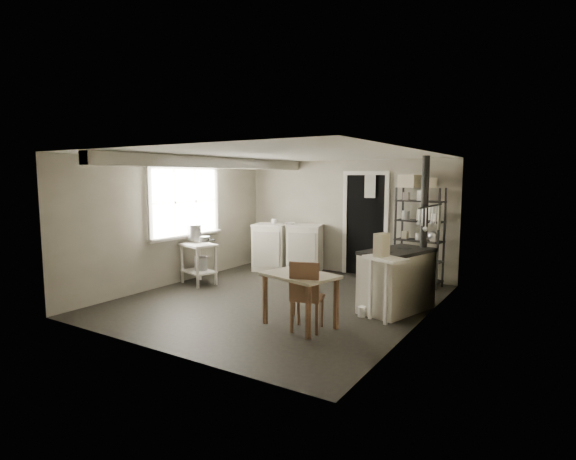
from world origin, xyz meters
The scene contains 31 objects.
floor centered at (0.00, 0.00, 0.00)m, with size 5.00×5.00×0.00m, color black.
ceiling centered at (0.00, 0.00, 2.30)m, with size 5.00×5.00×0.00m, color silver.
wall_back centered at (0.00, 2.50, 1.15)m, with size 4.50×0.02×2.30m, color #A69F8D.
wall_front centered at (0.00, -2.50, 1.15)m, with size 4.50×0.02×2.30m, color #A69F8D.
wall_left centered at (-2.25, 0.00, 1.15)m, with size 0.02×5.00×2.30m, color #A69F8D.
wall_right centered at (2.25, 0.00, 1.15)m, with size 0.02×5.00×2.30m, color #A69F8D.
window centered at (-2.22, 0.20, 1.50)m, with size 0.12×1.76×1.28m, color white, non-canonical shape.
doorway centered at (0.45, 2.47, 1.00)m, with size 0.96×0.10×2.08m, color white, non-canonical shape.
ceiling_beam centered at (-1.20, 0.00, 2.20)m, with size 0.18×5.00×0.18m, color white, non-canonical shape.
wallpaper_panel centered at (2.24, 0.00, 1.15)m, with size 0.01×5.00×2.30m, color beige, non-canonical shape.
utensil_rail centered at (2.19, 0.60, 1.55)m, with size 0.06×1.20×0.44m, color #ACACAE, non-canonical shape.
prep_table centered at (-1.84, 0.13, 0.40)m, with size 0.65×0.47×0.75m, color white, non-canonical shape.
stockpot centered at (-2.00, 0.20, 0.94)m, with size 0.26×0.26×0.28m, color #ACACAE.
saucepan centered at (-1.64, 0.09, 0.85)m, with size 0.18×0.18×0.10m, color #ACACAE.
bucket centered at (-1.79, 0.15, 0.39)m, with size 0.23×0.23×0.25m, color #ACACAE.
base_cabinets centered at (-1.07, 2.00, 0.46)m, with size 1.49×0.64×0.98m, color beige, non-canonical shape.
mixing_bowl centered at (-1.01, 1.98, 0.95)m, with size 0.25×0.25×0.06m, color white.
counter_cup centered at (-1.37, 1.95, 0.97)m, with size 0.13×0.13×0.10m, color white.
shelf_rack centered at (1.62, 2.17, 0.95)m, with size 0.84×0.33×1.77m, color black, non-canonical shape.
shelf_jar centered at (1.33, 2.19, 1.36)m, with size 0.08×0.09×0.18m, color white.
storage_box_a centered at (1.42, 2.19, 2.01)m, with size 0.33×0.29×0.23m, color beige.
storage_box_b centered at (1.76, 2.18, 1.99)m, with size 0.27×0.25×0.17m, color beige.
stove centered at (1.79, 0.46, 0.44)m, with size 0.64×1.15×0.90m, color beige, non-canonical shape.
stovepipe centered at (2.04, 0.89, 1.59)m, with size 0.10×0.10×1.34m, color black, non-canonical shape.
side_ledge centered at (1.87, -0.25, 0.43)m, with size 0.59×0.32×0.91m, color white, non-canonical shape.
oats_box centered at (1.80, -0.23, 1.01)m, with size 0.12×0.21×0.31m, color beige.
work_table centered at (0.95, -0.92, 0.38)m, with size 0.93×0.65×0.70m, color #BEB6A2, non-canonical shape.
table_cup centered at (1.18, -1.00, 0.81)m, with size 0.11×0.11×0.10m, color white.
chair centered at (1.10, -0.99, 0.48)m, with size 0.38×0.40×0.92m, color brown, non-canonical shape.
flour_sack centered at (1.36, 1.85, 0.24)m, with size 0.38×0.33×0.46m, color beige.
floor_crock centered at (1.48, -0.10, 0.07)m, with size 0.11×0.11×0.14m, color white.
Camera 1 is at (3.87, -5.86, 1.96)m, focal length 28.00 mm.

